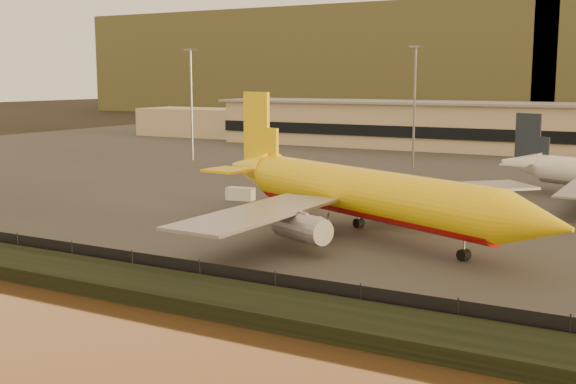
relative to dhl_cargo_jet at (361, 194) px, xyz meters
The scene contains 10 objects.
ground 16.30m from the dhl_cargo_jet, 114.17° to the right, with size 900.00×900.00×0.00m, color black.
embankment 32.04m from the dhl_cargo_jet, 101.49° to the right, with size 320.00×7.00×1.40m, color black.
tarmac 81.33m from the dhl_cargo_jet, 94.47° to the left, with size 320.00×220.00×0.20m, color #2D2D2D.
perimeter_fence 28.09m from the dhl_cargo_jet, 103.14° to the right, with size 300.00×0.05×2.20m, color black.
terminal_building 113.41m from the dhl_cargo_jet, 100.59° to the left, with size 202.00×25.00×12.60m.
apron_light_masts 62.42m from the dhl_cargo_jet, 81.89° to the left, with size 152.20×12.20×25.40m.
distant_hills 328.09m from the dhl_cargo_jet, 94.75° to the left, with size 470.00×160.00×70.00m.
dhl_cargo_jet is the anchor object (origin of this frame).
gse_vehicle_yellow 24.17m from the dhl_cargo_jet, 44.55° to the left, with size 3.80×1.71×1.71m, color yellow.
gse_vehicle_white 30.25m from the dhl_cargo_jet, 151.67° to the left, with size 4.31×1.94×1.94m, color white.
Camera 1 is at (40.15, -65.24, 18.97)m, focal length 45.00 mm.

